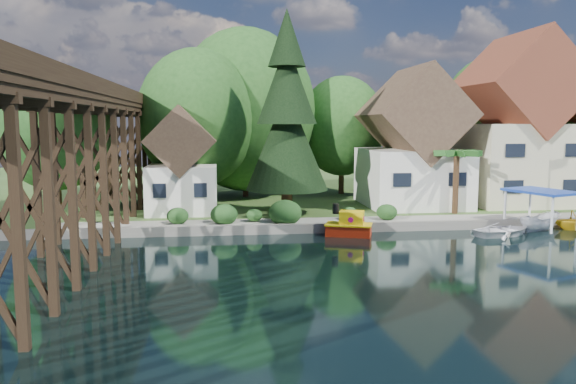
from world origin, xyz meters
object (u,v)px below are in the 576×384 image
object	(u,v)px
house_center	(517,131)
boat_yellow	(574,219)
conifer	(287,117)
tugboat	(349,226)
boat_canopy	(540,214)
house_left	(412,148)
palm_tree	(457,155)
shed	(182,167)
boat_white_a	(504,229)
trestle_bridge	(79,154)

from	to	relation	value
house_center	boat_yellow	world-z (taller)	house_center
conifer	tugboat	bearing A→B (deg)	-61.25
conifer	boat_canopy	world-z (taller)	conifer
house_left	conifer	world-z (taller)	conifer
palm_tree	boat_yellow	size ratio (longest dim) A/B	1.80
shed	boat_white_a	distance (m)	22.59
conifer	palm_tree	distance (m)	12.60
tugboat	boat_canopy	world-z (taller)	boat_canopy
house_center	boat_white_a	xyz separation A→B (m)	(-6.43, -10.68, -5.99)
tugboat	boat_canopy	distance (m)	12.79
conifer	boat_white_a	world-z (taller)	conifer
trestle_bridge	palm_tree	world-z (taller)	trestle_bridge
tugboat	boat_yellow	distance (m)	15.35
trestle_bridge	shed	world-z (taller)	trestle_bridge
house_left	conifer	distance (m)	11.16
boat_yellow	house_center	bearing A→B (deg)	1.70
conifer	tugboat	distance (m)	9.68
tugboat	palm_tree	bearing A→B (deg)	27.77
tugboat	boat_white_a	xyz separation A→B (m)	(9.73, -1.04, -0.20)
tugboat	boat_white_a	size ratio (longest dim) A/B	0.79
trestle_bridge	tugboat	bearing A→B (deg)	6.07
house_left	conifer	xyz separation A→B (m)	(-10.43, -3.18, 2.37)
trestle_bridge	boat_white_a	size ratio (longest dim) A/B	10.83
shed	tugboat	bearing A→B (deg)	-35.20
trestle_bridge	palm_tree	bearing A→B (deg)	14.48
house_center	conifer	world-z (taller)	conifer
conifer	boat_yellow	size ratio (longest dim) A/B	5.34
boat_canopy	house_center	bearing A→B (deg)	70.65
boat_canopy	boat_yellow	distance (m)	2.62
conifer	boat_canopy	bearing A→B (deg)	-20.38
boat_white_a	palm_tree	bearing A→B (deg)	-8.65
conifer	boat_white_a	bearing A→B (deg)	-28.29
shed	boat_yellow	xyz separation A→B (m)	(26.18, -7.44, -3.11)
trestle_bridge	conifer	distance (m)	14.87
house_left	shed	distance (m)	18.11
conifer	boat_yellow	distance (m)	20.63
tugboat	boat_white_a	world-z (taller)	tugboat
house_left	tugboat	xyz separation A→B (m)	(-7.16, -9.15, -4.51)
palm_tree	boat_canopy	world-z (taller)	palm_tree
shed	boat_canopy	bearing A→B (deg)	-17.94
trestle_bridge	boat_yellow	bearing A→B (deg)	3.47
palm_tree	conifer	bearing A→B (deg)	174.22
house_left	shed	bearing A→B (deg)	-175.23
shed	trestle_bridge	bearing A→B (deg)	-118.19
shed	boat_canopy	size ratio (longest dim) A/B	1.58
shed	tugboat	xyz separation A→B (m)	(10.84, -7.64, -3.20)
house_center	conifer	distance (m)	19.81
house_left	boat_yellow	size ratio (longest dim) A/B	4.04
shed	boat_canopy	xyz separation A→B (m)	(23.61, -7.64, -2.66)
tugboat	house_center	bearing A→B (deg)	30.83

